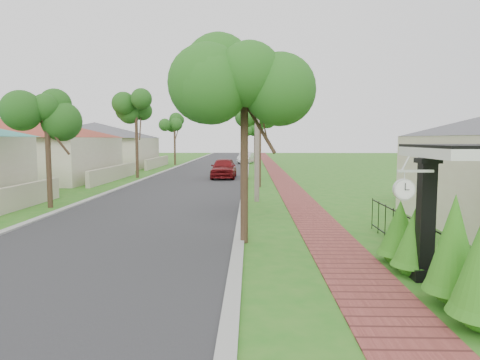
% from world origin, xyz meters
% --- Properties ---
extents(ground, '(160.00, 160.00, 0.00)m').
position_xyz_m(ground, '(0.00, 0.00, 0.00)').
color(ground, '#29731B').
rests_on(ground, ground).
extents(road, '(7.00, 120.00, 0.02)m').
position_xyz_m(road, '(-3.00, 20.00, 0.00)').
color(road, '#28282B').
rests_on(road, ground).
extents(kerb_right, '(0.30, 120.00, 0.10)m').
position_xyz_m(kerb_right, '(0.65, 20.00, 0.00)').
color(kerb_right, '#9E9E99').
rests_on(kerb_right, ground).
extents(kerb_left, '(0.30, 120.00, 0.10)m').
position_xyz_m(kerb_left, '(-6.65, 20.00, 0.00)').
color(kerb_left, '#9E9E99').
rests_on(kerb_left, ground).
extents(sidewalk, '(1.50, 120.00, 0.03)m').
position_xyz_m(sidewalk, '(3.25, 20.00, 0.00)').
color(sidewalk, brown).
rests_on(sidewalk, ground).
extents(porch_post, '(0.48, 0.48, 2.52)m').
position_xyz_m(porch_post, '(4.55, -1.00, 1.12)').
color(porch_post, black).
rests_on(porch_post, ground).
extents(picket_fence, '(0.03, 8.02, 1.00)m').
position_xyz_m(picket_fence, '(4.90, -0.00, 0.53)').
color(picket_fence, black).
rests_on(picket_fence, ground).
extents(street_trees, '(10.70, 37.65, 5.89)m').
position_xyz_m(street_trees, '(-2.87, 26.84, 4.54)').
color(street_trees, '#382619').
rests_on(street_trees, ground).
extents(hedge_row, '(0.92, 4.53, 2.05)m').
position_xyz_m(hedge_row, '(4.45, -1.79, 0.85)').
color(hedge_row, '#296814').
rests_on(hedge_row, ground).
extents(far_house_red, '(15.56, 15.56, 4.60)m').
position_xyz_m(far_house_red, '(-14.97, 20.00, 2.34)').
color(far_house_red, beige).
rests_on(far_house_red, ground).
extents(far_house_grey, '(15.56, 15.56, 4.60)m').
position_xyz_m(far_house_grey, '(-14.97, 34.00, 2.34)').
color(far_house_grey, beige).
rests_on(far_house_grey, ground).
extents(parked_car_red, '(1.79, 4.40, 1.50)m').
position_xyz_m(parked_car_red, '(-1.00, 21.68, 0.75)').
color(parked_car_red, maroon).
rests_on(parked_car_red, ground).
extents(parked_car_white, '(2.03, 4.20, 1.33)m').
position_xyz_m(parked_car_white, '(0.40, 40.90, 0.66)').
color(parked_car_white, silver).
rests_on(parked_car_white, ground).
extents(near_tree, '(2.16, 2.16, 5.54)m').
position_xyz_m(near_tree, '(0.80, 2.07, 4.42)').
color(near_tree, '#382619').
rests_on(near_tree, ground).
extents(utility_pole, '(1.20, 0.24, 7.05)m').
position_xyz_m(utility_pole, '(1.27, 10.00, 3.59)').
color(utility_pole, gray).
rests_on(utility_pole, ground).
extents(station_clock, '(0.76, 0.13, 0.59)m').
position_xyz_m(station_clock, '(3.96, -1.40, 1.95)').
color(station_clock, silver).
rests_on(station_clock, ground).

